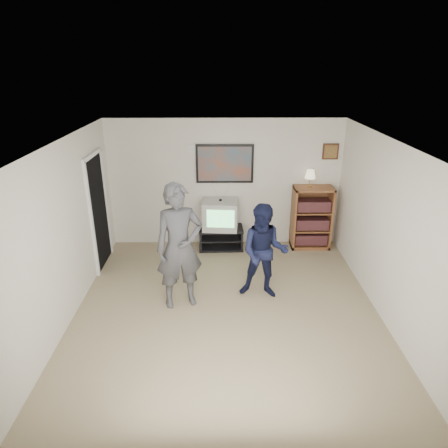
{
  "coord_description": "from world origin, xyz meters",
  "views": [
    {
      "loc": [
        -0.09,
        -4.98,
        3.49
      ],
      "look_at": [
        -0.03,
        0.68,
        1.15
      ],
      "focal_mm": 32.0,
      "sensor_mm": 36.0,
      "label": 1
    }
  ],
  "objects_px": {
    "crt_television": "(221,214)",
    "person_short": "(264,252)",
    "person_tall": "(179,247)",
    "bookshelf": "(311,218)",
    "media_stand": "(221,238)"
  },
  "relations": [
    {
      "from": "crt_television",
      "to": "person_short",
      "type": "xyz_separation_m",
      "value": [
        0.66,
        -1.74,
        0.05
      ]
    },
    {
      "from": "crt_television",
      "to": "person_tall",
      "type": "relative_size",
      "value": 0.35
    },
    {
      "from": "person_short",
      "to": "crt_television",
      "type": "bearing_deg",
      "value": 119.91
    },
    {
      "from": "crt_television",
      "to": "bookshelf",
      "type": "distance_m",
      "value": 1.79
    },
    {
      "from": "person_tall",
      "to": "person_short",
      "type": "relative_size",
      "value": 1.26
    },
    {
      "from": "media_stand",
      "to": "person_tall",
      "type": "bearing_deg",
      "value": -109.38
    },
    {
      "from": "media_stand",
      "to": "person_tall",
      "type": "distance_m",
      "value": 2.18
    },
    {
      "from": "crt_television",
      "to": "bookshelf",
      "type": "bearing_deg",
      "value": 6.29
    },
    {
      "from": "crt_television",
      "to": "person_tall",
      "type": "bearing_deg",
      "value": -102.52
    },
    {
      "from": "crt_television",
      "to": "person_tall",
      "type": "height_order",
      "value": "person_tall"
    },
    {
      "from": "bookshelf",
      "to": "person_short",
      "type": "bearing_deg",
      "value": -122.02
    },
    {
      "from": "media_stand",
      "to": "bookshelf",
      "type": "bearing_deg",
      "value": -0.4
    },
    {
      "from": "media_stand",
      "to": "bookshelf",
      "type": "height_order",
      "value": "bookshelf"
    },
    {
      "from": "bookshelf",
      "to": "person_tall",
      "type": "distance_m",
      "value": 3.14
    },
    {
      "from": "crt_television",
      "to": "person_tall",
      "type": "distance_m",
      "value": 2.06
    }
  ]
}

